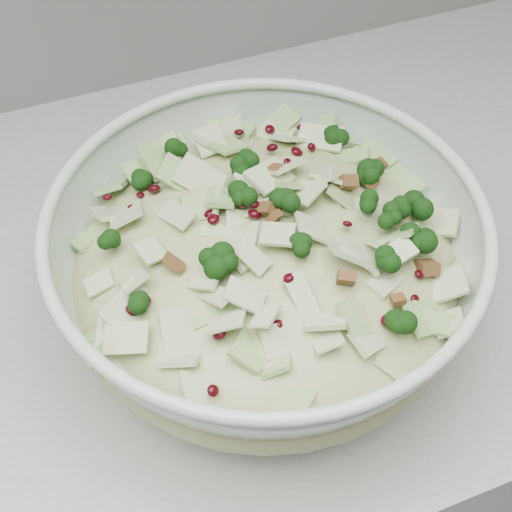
# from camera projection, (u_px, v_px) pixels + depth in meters

# --- Properties ---
(counter) EXTENTS (3.60, 0.60, 0.90)m
(counter) POSITION_uv_depth(u_px,v_px,m) (271.00, 434.00, 1.04)
(counter) COLOR beige
(counter) RESTS_ON floor
(mixing_bowl) EXTENTS (0.39, 0.39, 0.13)m
(mixing_bowl) POSITION_uv_depth(u_px,v_px,m) (265.00, 269.00, 0.57)
(mixing_bowl) COLOR silver
(mixing_bowl) RESTS_ON counter
(salad) EXTENTS (0.38, 0.38, 0.13)m
(salad) POSITION_uv_depth(u_px,v_px,m) (266.00, 251.00, 0.55)
(salad) COLOR #B4BA7F
(salad) RESTS_ON mixing_bowl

